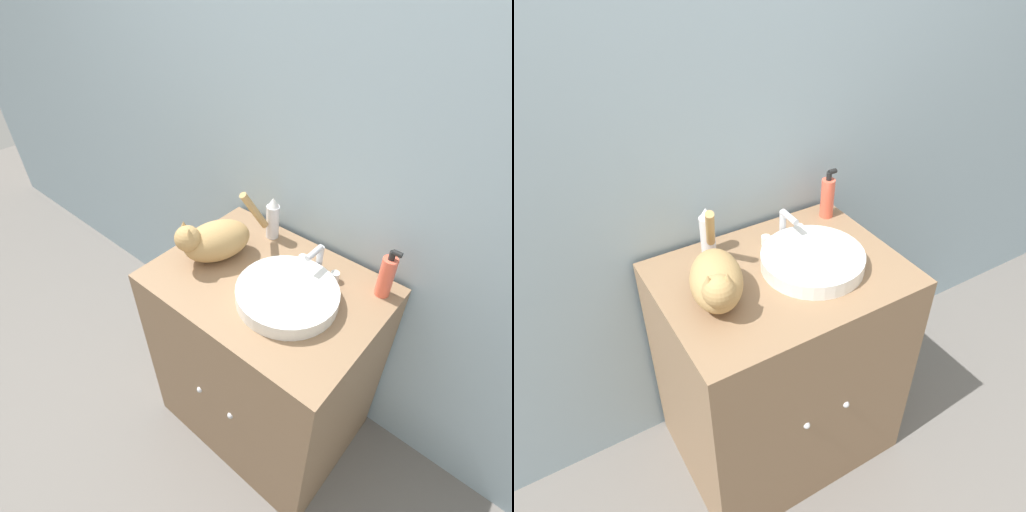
{
  "view_description": "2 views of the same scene",
  "coord_description": "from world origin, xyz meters",
  "views": [
    {
      "loc": [
        0.62,
        -0.5,
        1.85
      ],
      "look_at": [
        -0.03,
        0.27,
        1.0
      ],
      "focal_mm": 28.0,
      "sensor_mm": 36.0,
      "label": 1
    },
    {
      "loc": [
        -0.68,
        -0.77,
        1.89
      ],
      "look_at": [
        -0.05,
        0.28,
        0.98
      ],
      "focal_mm": 35.0,
      "sensor_mm": 36.0,
      "label": 2
    }
  ],
  "objects": [
    {
      "name": "wall_back",
      "position": [
        0.0,
        0.63,
        1.25
      ],
      "size": [
        6.0,
        0.05,
        2.5
      ],
      "color": "#9EB7C6",
      "rests_on": "ground_plane"
    },
    {
      "name": "sink_basin",
      "position": [
        0.1,
        0.27,
        0.91
      ],
      "size": [
        0.34,
        0.34,
        0.05
      ],
      "color": "white",
      "rests_on": "vanity_cabinet"
    },
    {
      "name": "ground_plane",
      "position": [
        0.0,
        0.0,
        0.0
      ],
      "size": [
        8.0,
        8.0,
        0.0
      ],
      "primitive_type": "plane",
      "color": "slate"
    },
    {
      "name": "spray_bottle",
      "position": [
        -0.15,
        0.51,
        0.97
      ],
      "size": [
        0.05,
        0.05,
        0.18
      ],
      "color": "silver",
      "rests_on": "vanity_cabinet"
    },
    {
      "name": "faucet",
      "position": [
        0.1,
        0.44,
        0.94
      ],
      "size": [
        0.17,
        0.1,
        0.12
      ],
      "color": "silver",
      "rests_on": "vanity_cabinet"
    },
    {
      "name": "vanity_cabinet",
      "position": [
        0.0,
        0.29,
        0.44
      ],
      "size": [
        0.8,
        0.6,
        0.89
      ],
      "color": "#8C6B4C",
      "rests_on": "ground_plane"
    },
    {
      "name": "soap_bottle",
      "position": [
        0.33,
        0.5,
        0.97
      ],
      "size": [
        0.05,
        0.05,
        0.19
      ],
      "color": "#EF6047",
      "rests_on": "vanity_cabinet"
    },
    {
      "name": "cat",
      "position": [
        -0.24,
        0.28,
        0.96
      ],
      "size": [
        0.24,
        0.37,
        0.24
      ],
      "rotation": [
        0.0,
        0.0,
        -1.93
      ],
      "color": "tan",
      "rests_on": "vanity_cabinet"
    }
  ]
}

